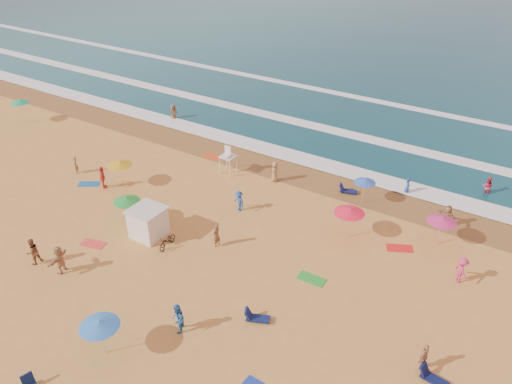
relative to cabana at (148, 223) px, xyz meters
The scene contains 13 objects.
ground 6.17m from the cabana, ahead, with size 220.00×220.00×0.00m, color gold.
ocean 84.91m from the cabana, 85.92° to the left, with size 220.00×140.00×0.18m, color #0C4756.
wet_sand 14.54m from the cabana, 65.36° to the left, with size 220.00×220.00×0.00m, color olive.
surf_foam 22.84m from the cabana, 74.63° to the left, with size 200.00×18.70×0.05m.
cabana is the anchor object (origin of this frame).
cabana_roof 1.06m from the cabana, ahead, with size 2.20×2.20×0.12m, color silver.
bicycle 2.00m from the cabana, ahead, with size 0.59×1.69×0.89m, color black.
lifeguard_stand 10.23m from the cabana, 93.24° to the left, with size 1.20×1.20×2.10m, color white, non-canonical shape.
beach_umbrellas 4.48m from the cabana, 10.49° to the left, with size 54.07×27.27×0.80m.
loungers 13.68m from the cabana, ahead, with size 62.82×25.80×0.34m.
towels 6.62m from the cabana, ahead, with size 40.94×28.55×0.03m.
popup_tents 22.23m from the cabana, ahead, with size 11.12×17.61×1.20m.
beachgoers 7.13m from the cabana, 43.39° to the left, with size 42.08×25.36×2.14m.
Camera 1 is at (15.07, -20.23, 20.18)m, focal length 35.00 mm.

